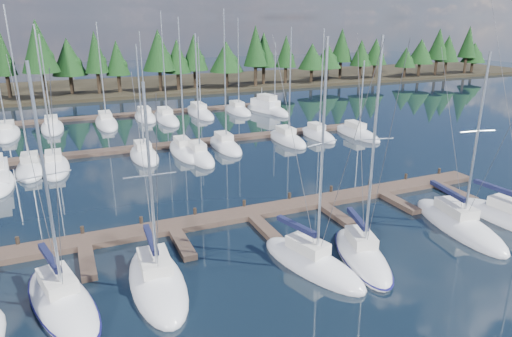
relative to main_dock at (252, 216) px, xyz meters
name	(u,v)px	position (x,y,z in m)	size (l,w,h in m)	color
ground	(203,170)	(0.00, 12.64, -0.20)	(260.00, 260.00, 0.00)	black
far_shore	(121,87)	(0.00, 72.64, 0.10)	(220.00, 30.00, 0.60)	black
main_dock	(252,216)	(0.00, 0.00, 0.00)	(44.00, 6.13, 0.90)	#4B3A2F
back_docks	(161,127)	(0.00, 32.23, 0.00)	(50.00, 21.80, 0.40)	#4B3A2F
front_sailboat_1	(62,301)	(-13.50, -6.18, 0.08)	(4.91, 9.15, 13.54)	silver
front_sailboat_2	(157,281)	(-8.49, -6.26, 0.07)	(3.30, 8.81, 12.38)	silver
front_sailboat_3	(311,263)	(0.59, -7.93, 0.10)	(4.66, 8.50, 14.41)	silver
front_sailboat_4	(362,255)	(3.95, -8.39, 0.10)	(4.61, 8.18, 14.45)	silver
front_sailboat_5	(458,224)	(13.12, -7.32, 0.07)	(4.51, 9.99, 13.28)	silver
back_sailboat_rows	(170,132)	(0.32, 28.65, 0.06)	(47.82, 32.58, 16.42)	silver
motor_yacht_right	(265,108)	(18.22, 37.85, 0.29)	(5.18, 9.43, 4.48)	silver
tree_line	(110,57)	(-2.73, 62.86, 7.21)	(185.25, 12.01, 14.33)	black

